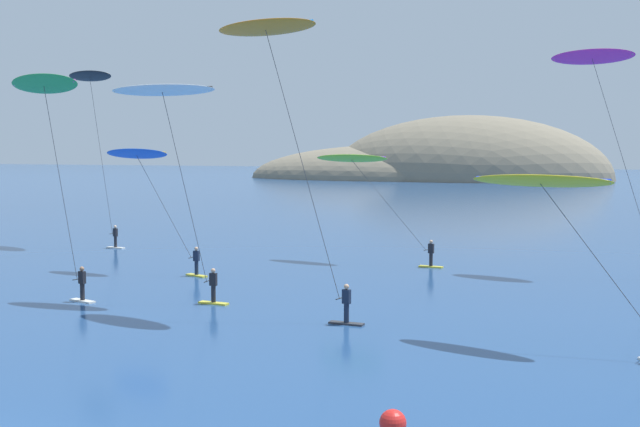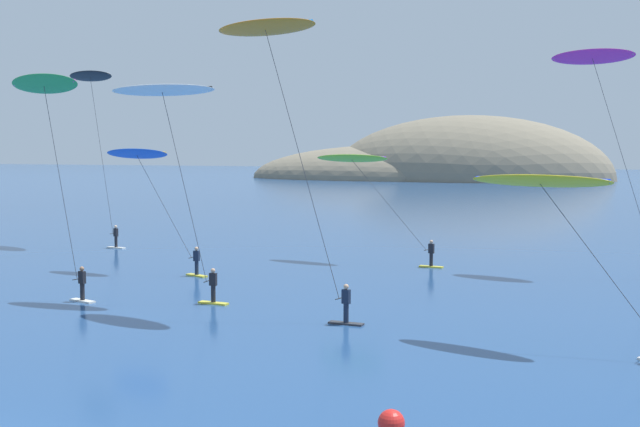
# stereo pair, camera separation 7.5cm
# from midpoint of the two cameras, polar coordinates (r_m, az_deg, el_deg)

# --- Properties ---
(headland_island) EXTENTS (90.66, 44.37, 31.37)m
(headland_island) POSITION_cam_midpoint_polar(r_m,az_deg,el_deg) (200.44, 8.59, 2.43)
(headland_island) COLOR #7A705B
(headland_island) RESTS_ON ground
(kitesurfer_yellow) EXTENTS (7.79, 2.87, 6.48)m
(kitesurfer_yellow) POSITION_cam_midpoint_polar(r_m,az_deg,el_deg) (30.65, 16.04, 1.25)
(kitesurfer_yellow) COLOR silver
(kitesurfer_yellow) RESTS_ON ground
(kitesurfer_green) EXTENTS (5.58, 2.06, 11.03)m
(kitesurfer_green) POSITION_cam_midpoint_polar(r_m,az_deg,el_deg) (41.59, -18.88, 7.52)
(kitesurfer_green) COLOR silver
(kitesurfer_green) RESTS_ON ground
(kitesurfer_white) EXTENTS (6.11, 1.50, 10.45)m
(kitesurfer_white) POSITION_cam_midpoint_polar(r_m,az_deg,el_deg) (39.07, -10.90, 7.39)
(kitesurfer_white) COLOR yellow
(kitesurfer_white) RESTS_ON ground
(kitesurfer_black) EXTENTS (5.93, 2.86, 13.24)m
(kitesurfer_black) POSITION_cam_midpoint_polar(r_m,az_deg,el_deg) (63.22, -15.96, 8.53)
(kitesurfer_black) COLOR silver
(kitesurfer_black) RESTS_ON ground
(kitesurfer_lime) EXTENTS (9.07, 2.19, 7.08)m
(kitesurfer_lime) POSITION_cam_midpoint_polar(r_m,az_deg,el_deg) (52.21, 2.71, 3.31)
(kitesurfer_lime) COLOR yellow
(kitesurfer_lime) RESTS_ON ground
(kitesurfer_orange) EXTENTS (7.57, 2.47, 12.96)m
(kitesurfer_orange) POSITION_cam_midpoint_polar(r_m,az_deg,el_deg) (35.59, -3.51, 11.59)
(kitesurfer_orange) COLOR #2D2D33
(kitesurfer_orange) RESTS_ON ground
(kitesurfer_magenta) EXTENTS (7.27, 2.40, 13.14)m
(kitesurfer_magenta) POSITION_cam_midpoint_polar(r_m,az_deg,el_deg) (49.62, 19.11, 9.32)
(kitesurfer_magenta) COLOR #2D2D33
(kitesurfer_magenta) RESTS_ON ground
(kitesurfer_blue) EXTENTS (7.20, 1.39, 7.45)m
(kitesurfer_blue) POSITION_cam_midpoint_polar(r_m,az_deg,el_deg) (48.73, -12.53, 3.34)
(kitesurfer_blue) COLOR yellow
(kitesurfer_blue) RESTS_ON ground
(marker_buoy) EXTENTS (0.70, 0.70, 0.70)m
(marker_buoy) POSITION_cam_midpoint_polar(r_m,az_deg,el_deg) (21.22, 5.10, -14.61)
(marker_buoy) COLOR red
(marker_buoy) RESTS_ON ground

